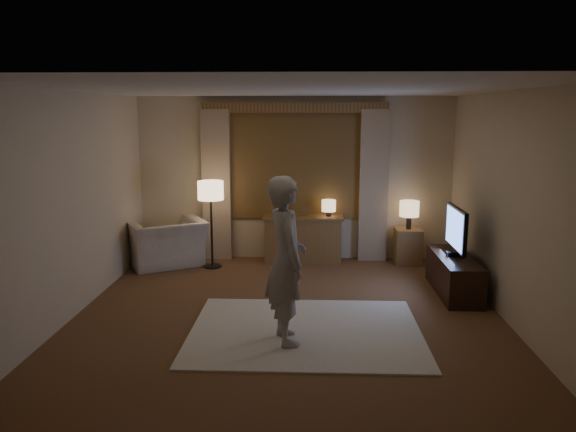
# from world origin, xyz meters

# --- Properties ---
(room) EXTENTS (5.04, 5.54, 2.64)m
(room) POSITION_xyz_m (0.00, 0.50, 1.33)
(room) COLOR brown
(room) RESTS_ON ground
(rug) EXTENTS (2.50, 2.00, 0.02)m
(rug) POSITION_xyz_m (0.21, -0.41, 0.01)
(rug) COLOR beige
(rug) RESTS_ON floor
(sideboard) EXTENTS (1.20, 0.40, 0.70)m
(sideboard) POSITION_xyz_m (0.14, 2.50, 0.35)
(sideboard) COLOR brown
(sideboard) RESTS_ON floor
(picture_frame) EXTENTS (0.16, 0.02, 0.20)m
(picture_frame) POSITION_xyz_m (0.14, 2.50, 0.80)
(picture_frame) COLOR brown
(picture_frame) RESTS_ON sideboard
(plant) EXTENTS (0.17, 0.13, 0.30)m
(plant) POSITION_xyz_m (-0.26, 2.50, 0.85)
(plant) COLOR #999999
(plant) RESTS_ON sideboard
(table_lamp_sideboard) EXTENTS (0.22, 0.22, 0.30)m
(table_lamp_sideboard) POSITION_xyz_m (0.54, 2.50, 0.90)
(table_lamp_sideboard) COLOR black
(table_lamp_sideboard) RESTS_ON sideboard
(floor_lamp) EXTENTS (0.39, 0.39, 1.34)m
(floor_lamp) POSITION_xyz_m (-1.25, 2.12, 1.12)
(floor_lamp) COLOR black
(floor_lamp) RESTS_ON floor
(armchair) EXTENTS (1.45, 1.40, 0.72)m
(armchair) POSITION_xyz_m (-1.99, 2.20, 0.36)
(armchair) COLOR beige
(armchair) RESTS_ON floor
(side_table) EXTENTS (0.40, 0.40, 0.56)m
(side_table) POSITION_xyz_m (1.79, 2.45, 0.28)
(side_table) COLOR brown
(side_table) RESTS_ON floor
(table_lamp_side) EXTENTS (0.30, 0.30, 0.44)m
(table_lamp_side) POSITION_xyz_m (1.79, 2.45, 0.87)
(table_lamp_side) COLOR black
(table_lamp_side) RESTS_ON side_table
(tv_stand) EXTENTS (0.45, 1.40, 0.50)m
(tv_stand) POSITION_xyz_m (2.15, 1.01, 0.25)
(tv_stand) COLOR black
(tv_stand) RESTS_ON floor
(tv) EXTENTS (0.22, 0.89, 0.65)m
(tv) POSITION_xyz_m (2.15, 1.01, 0.86)
(tv) COLOR black
(tv) RESTS_ON tv_stand
(person) EXTENTS (0.57, 0.72, 1.72)m
(person) POSITION_xyz_m (0.02, -0.69, 0.88)
(person) COLOR #B8B2AA
(person) RESTS_ON rug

